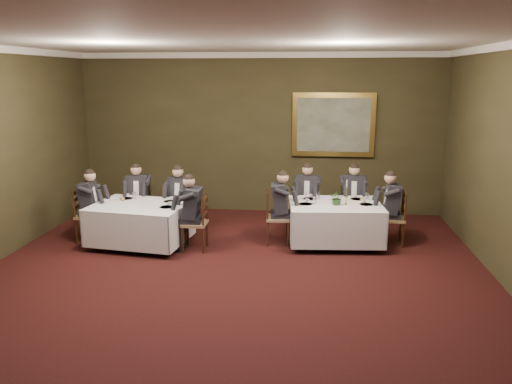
% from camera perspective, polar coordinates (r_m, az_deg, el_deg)
% --- Properties ---
extents(ground, '(10.00, 10.00, 0.00)m').
position_cam_1_polar(ground, '(6.80, -4.15, -13.26)').
color(ground, black).
rests_on(ground, ground).
extents(ceiling, '(8.00, 10.00, 0.10)m').
position_cam_1_polar(ceiling, '(6.10, -4.72, 17.60)').
color(ceiling, silver).
rests_on(ceiling, back_wall).
extents(back_wall, '(8.00, 0.10, 3.50)m').
position_cam_1_polar(back_wall, '(11.11, 0.40, 6.63)').
color(back_wall, '#322E19').
rests_on(back_wall, ground).
extents(crown_molding, '(8.00, 10.00, 0.12)m').
position_cam_1_polar(crown_molding, '(6.10, -4.71, 17.04)').
color(crown_molding, white).
rests_on(crown_molding, back_wall).
extents(table_main, '(1.77, 1.40, 0.67)m').
position_cam_1_polar(table_main, '(9.21, 9.01, -3.20)').
color(table_main, black).
rests_on(table_main, ground).
extents(table_second, '(1.82, 1.47, 0.67)m').
position_cam_1_polar(table_second, '(9.27, -13.08, -3.27)').
color(table_second, black).
rests_on(table_second, ground).
extents(chair_main_backleft, '(0.48, 0.46, 1.00)m').
position_cam_1_polar(chair_main_backleft, '(10.02, 5.84, -2.73)').
color(chair_main_backleft, '#91704A').
rests_on(chair_main_backleft, ground).
extents(diner_main_backleft, '(0.45, 0.52, 1.35)m').
position_cam_1_polar(diner_main_backleft, '(9.95, 5.86, -1.48)').
color(diner_main_backleft, black).
rests_on(diner_main_backleft, chair_main_backleft).
extents(chair_main_backright, '(0.47, 0.45, 1.00)m').
position_cam_1_polar(chair_main_backright, '(10.13, 10.86, -2.73)').
color(chair_main_backright, '#91704A').
rests_on(chair_main_backright, ground).
extents(diner_main_backright, '(0.44, 0.51, 1.35)m').
position_cam_1_polar(diner_main_backright, '(10.06, 10.93, -1.50)').
color(diner_main_backright, black).
rests_on(diner_main_backright, chair_main_backright).
extents(chair_main_endleft, '(0.46, 0.47, 1.00)m').
position_cam_1_polar(chair_main_endleft, '(9.18, 2.43, -4.18)').
color(chair_main_endleft, '#91704A').
rests_on(chair_main_endleft, ground).
extents(diner_main_endleft, '(0.51, 0.45, 1.35)m').
position_cam_1_polar(diner_main_endleft, '(9.11, 2.52, -2.81)').
color(diner_main_endleft, black).
rests_on(diner_main_endleft, chair_main_endleft).
extents(chair_main_endright, '(0.44, 0.46, 1.00)m').
position_cam_1_polar(chair_main_endright, '(9.45, 15.31, -4.14)').
color(chair_main_endright, '#91704A').
rests_on(chair_main_endright, ground).
extents(diner_main_endright, '(0.50, 0.43, 1.35)m').
position_cam_1_polar(diner_main_endright, '(9.38, 15.33, -2.80)').
color(diner_main_endright, black).
rests_on(diner_main_endright, chair_main_endright).
extents(chair_sec_backleft, '(0.48, 0.47, 1.00)m').
position_cam_1_polar(chair_sec_backleft, '(10.25, -13.15, -2.66)').
color(chair_sec_backleft, '#91704A').
rests_on(chair_sec_backleft, ground).
extents(diner_sec_backleft, '(0.45, 0.52, 1.35)m').
position_cam_1_polar(diner_sec_backleft, '(10.18, -13.24, -1.44)').
color(diner_sec_backleft, black).
rests_on(diner_sec_backleft, chair_sec_backleft).
extents(chair_sec_backright, '(0.52, 0.50, 1.00)m').
position_cam_1_polar(chair_sec_backright, '(9.88, -8.48, -3.04)').
color(chair_sec_backright, '#91704A').
rests_on(chair_sec_backright, ground).
extents(diner_sec_backright, '(0.49, 0.55, 1.35)m').
position_cam_1_polar(diner_sec_backright, '(9.81, -8.56, -1.77)').
color(diner_sec_backright, black).
rests_on(diner_sec_backright, chair_sec_backright).
extents(chair_sec_endright, '(0.43, 0.45, 1.00)m').
position_cam_1_polar(chair_sec_endright, '(8.91, -6.91, -4.81)').
color(chair_sec_endright, '#91704A').
rests_on(chair_sec_endright, ground).
extents(diner_sec_endright, '(0.49, 0.42, 1.35)m').
position_cam_1_polar(diner_sec_endright, '(8.84, -7.03, -3.40)').
color(diner_sec_endright, black).
rests_on(diner_sec_endright, chair_sec_endright).
extents(chair_sec_endleft, '(0.46, 0.48, 1.00)m').
position_cam_1_polar(chair_sec_endleft, '(9.82, -18.56, -3.70)').
color(chair_sec_endleft, '#91704A').
rests_on(chair_sec_endleft, ground).
extents(diner_sec_endleft, '(0.51, 0.45, 1.35)m').
position_cam_1_polar(diner_sec_endleft, '(9.76, -18.59, -2.42)').
color(diner_sec_endleft, black).
rests_on(diner_sec_endleft, chair_sec_endleft).
extents(centerpiece, '(0.28, 0.24, 0.29)m').
position_cam_1_polar(centerpiece, '(9.00, 9.25, -0.57)').
color(centerpiece, '#2D5926').
rests_on(centerpiece, table_main).
extents(candlestick, '(0.07, 0.07, 0.47)m').
position_cam_1_polar(candlestick, '(9.06, 10.29, -0.35)').
color(candlestick, '#B78438').
rests_on(candlestick, table_main).
extents(place_setting_table_main, '(0.33, 0.31, 0.14)m').
position_cam_1_polar(place_setting_table_main, '(9.43, 6.44, -0.54)').
color(place_setting_table_main, white).
rests_on(place_setting_table_main, table_main).
extents(place_setting_table_second, '(0.33, 0.31, 0.14)m').
position_cam_1_polar(place_setting_table_second, '(9.69, -14.29, -0.50)').
color(place_setting_table_second, white).
rests_on(place_setting_table_second, table_second).
extents(painting, '(1.77, 0.09, 1.37)m').
position_cam_1_polar(painting, '(10.97, 8.84, 7.59)').
color(painting, gold).
rests_on(painting, back_wall).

